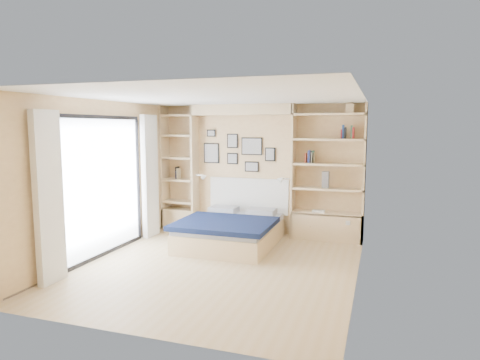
% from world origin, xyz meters
% --- Properties ---
extents(ground, '(4.50, 4.50, 0.00)m').
position_xyz_m(ground, '(0.00, 0.00, 0.00)').
color(ground, tan).
rests_on(ground, ground).
extents(room_shell, '(4.50, 4.50, 4.50)m').
position_xyz_m(room_shell, '(-0.39, 1.52, 1.08)').
color(room_shell, '#E1BC83').
rests_on(room_shell, ground).
extents(bed, '(1.61, 2.04, 1.07)m').
position_xyz_m(bed, '(-0.21, 1.20, 0.26)').
color(bed, beige).
rests_on(bed, ground).
extents(photo_gallery, '(1.48, 0.02, 0.82)m').
position_xyz_m(photo_gallery, '(-0.45, 2.22, 1.60)').
color(photo_gallery, black).
rests_on(photo_gallery, ground).
extents(reading_lamps, '(1.92, 0.12, 0.15)m').
position_xyz_m(reading_lamps, '(-0.30, 2.00, 1.10)').
color(reading_lamps, silver).
rests_on(reading_lamps, ground).
extents(shelf_decor, '(3.51, 0.23, 2.03)m').
position_xyz_m(shelf_decor, '(1.05, 2.07, 1.68)').
color(shelf_decor, '#A43B20').
rests_on(shelf_decor, ground).
extents(deck, '(3.20, 4.00, 0.05)m').
position_xyz_m(deck, '(-3.60, 0.00, 0.00)').
color(deck, brown).
rests_on(deck, ground).
extents(deck_chair, '(0.49, 0.75, 0.71)m').
position_xyz_m(deck_chair, '(-3.68, 0.41, 0.34)').
color(deck_chair, tan).
rests_on(deck_chair, ground).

